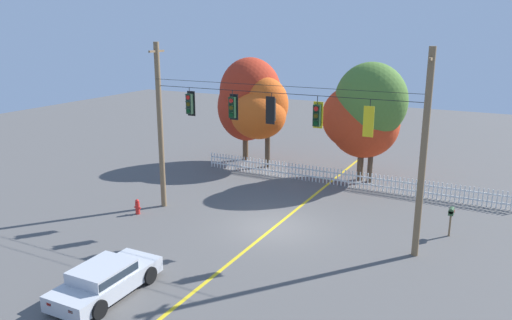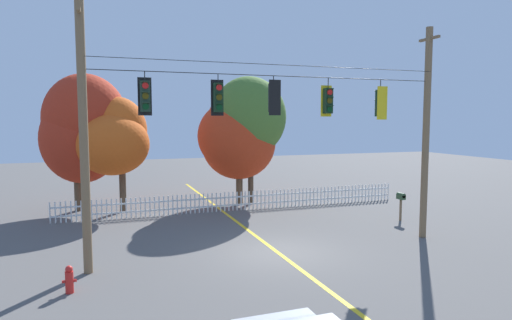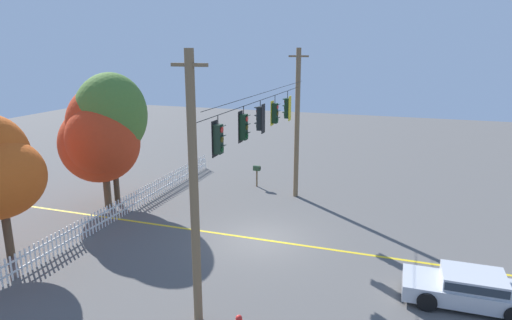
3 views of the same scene
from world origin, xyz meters
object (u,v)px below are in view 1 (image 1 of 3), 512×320
object	(u,v)px
traffic_signal_northbound_secondary	(233,107)
fire_hydrant	(138,207)
autumn_maple_mid	(262,111)
traffic_signal_northbound_primary	(190,104)
traffic_signal_westbound_side	(271,110)
autumn_maple_far_west	(371,108)
traffic_signal_southbound_primary	(317,115)
parked_car	(105,279)
autumn_oak_far_east	(363,117)
roadside_mailbox	(451,213)
traffic_signal_eastbound_side	(369,121)
autumn_maple_near_fence	(247,100)

from	to	relation	value
traffic_signal_northbound_secondary	fire_hydrant	xyz separation A→B (m)	(-4.66, -1.56, -5.13)
autumn_maple_mid	fire_hydrant	world-z (taller)	autumn_maple_mid
traffic_signal_northbound_primary	traffic_signal_northbound_secondary	bearing A→B (deg)	-0.00
traffic_signal_northbound_primary	fire_hydrant	size ratio (longest dim) A/B	1.78
traffic_signal_westbound_side	autumn_maple_far_west	world-z (taller)	autumn_maple_far_west
traffic_signal_southbound_primary	fire_hydrant	bearing A→B (deg)	-169.93
autumn_maple_mid	parked_car	bearing A→B (deg)	-81.43
autumn_oak_far_east	fire_hydrant	bearing A→B (deg)	-127.24
traffic_signal_westbound_side	roadside_mailbox	bearing A→B (deg)	19.83
traffic_signal_eastbound_side	parked_car	size ratio (longest dim) A/B	0.37
traffic_signal_northbound_secondary	autumn_oak_far_east	world-z (taller)	autumn_oak_far_east
autumn_oak_far_east	fire_hydrant	size ratio (longest dim) A/B	8.50
traffic_signal_westbound_side	autumn_maple_mid	distance (m)	10.55
traffic_signal_northbound_secondary	traffic_signal_eastbound_side	xyz separation A→B (m)	(6.35, -0.02, -0.10)
autumn_maple_near_fence	fire_hydrant	size ratio (longest dim) A/B	9.21
traffic_signal_eastbound_side	autumn_maple_near_fence	size ratio (longest dim) A/B	0.21
traffic_signal_northbound_secondary	autumn_maple_near_fence	world-z (taller)	autumn_maple_near_fence
traffic_signal_westbound_side	parked_car	bearing A→B (deg)	-106.64
traffic_signal_northbound_primary	autumn_oak_far_east	xyz separation A→B (m)	(5.94, 9.27, -1.59)
autumn_oak_far_east	autumn_maple_far_west	size ratio (longest dim) A/B	0.92
traffic_signal_westbound_side	traffic_signal_southbound_primary	size ratio (longest dim) A/B	0.97
autumn_oak_far_east	traffic_signal_eastbound_side	bearing A→B (deg)	-73.34
traffic_signal_westbound_side	roadside_mailbox	size ratio (longest dim) A/B	1.02
traffic_signal_westbound_side	parked_car	distance (m)	9.85
roadside_mailbox	traffic_signal_eastbound_side	bearing A→B (deg)	-139.52
autumn_maple_near_fence	autumn_maple_mid	xyz separation A→B (m)	(1.60, -0.91, -0.49)
traffic_signal_southbound_primary	traffic_signal_eastbound_side	distance (m)	2.24
traffic_signal_northbound_secondary	autumn_oak_far_east	bearing A→B (deg)	68.93
traffic_signal_eastbound_side	autumn_oak_far_east	world-z (taller)	autumn_oak_far_east
traffic_signal_northbound_primary	autumn_oak_far_east	bearing A→B (deg)	57.35
traffic_signal_northbound_secondary	autumn_maple_mid	world-z (taller)	traffic_signal_northbound_secondary
autumn_maple_mid	traffic_signal_southbound_primary	bearing A→B (deg)	-51.68
autumn_oak_far_east	roadside_mailbox	world-z (taller)	autumn_oak_far_east
traffic_signal_southbound_primary	roadside_mailbox	size ratio (longest dim) A/B	1.05
traffic_signal_westbound_side	traffic_signal_northbound_primary	bearing A→B (deg)	179.74
fire_hydrant	traffic_signal_southbound_primary	bearing A→B (deg)	10.07
autumn_maple_near_fence	autumn_oak_far_east	bearing A→B (deg)	-4.99
traffic_signal_northbound_secondary	autumn_maple_near_fence	size ratio (longest dim) A/B	0.19
autumn_maple_far_west	autumn_maple_near_fence	bearing A→B (deg)	174.74
roadside_mailbox	autumn_maple_near_fence	bearing A→B (deg)	152.88
autumn_oak_far_east	autumn_maple_far_west	world-z (taller)	autumn_maple_far_west
autumn_oak_far_east	fire_hydrant	xyz separation A→B (m)	(-8.23, -10.83, -3.54)
traffic_signal_westbound_side	fire_hydrant	distance (m)	8.55
traffic_signal_southbound_primary	traffic_signal_westbound_side	bearing A→B (deg)	-179.49
autumn_maple_near_fence	autumn_maple_mid	size ratio (longest dim) A/B	1.20
traffic_signal_eastbound_side	roadside_mailbox	xyz separation A→B (m)	(3.20, 2.73, -4.32)
traffic_signal_northbound_primary	traffic_signal_northbound_secondary	world-z (taller)	same
traffic_signal_northbound_secondary	traffic_signal_westbound_side	distance (m)	1.98
traffic_signal_southbound_primary	autumn_oak_far_east	world-z (taller)	autumn_oak_far_east
traffic_signal_northbound_primary	autumn_maple_far_west	distance (m)	11.26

